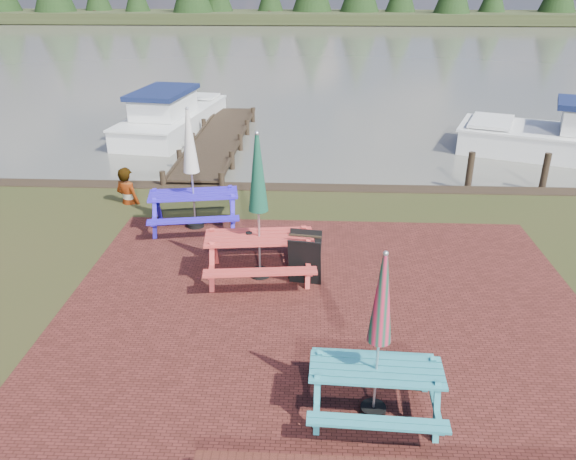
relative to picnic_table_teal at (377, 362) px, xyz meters
The scene contains 10 objects.
ground 1.78m from the picnic_table_teal, 112.89° to the left, with size 120.00×120.00×0.00m, color black.
paving 2.66m from the picnic_table_teal, 104.05° to the left, with size 9.00×7.50×0.02m, color #391512.
water 38.47m from the picnic_table_teal, 90.91° to the left, with size 120.00×60.00×0.02m, color #434139.
picnic_table_teal is the anchor object (origin of this frame).
picnic_table_red 4.00m from the picnic_table_teal, 117.02° to the left, with size 2.17×1.98×2.77m.
picnic_table_blue 6.73m from the picnic_table_teal, 121.23° to the left, with size 2.21×2.03×2.69m.
chalkboard 3.53m from the picnic_table_teal, 106.02° to the left, with size 0.62×0.64×0.96m.
jetty 13.40m from the picnic_table_teal, 107.91° to the left, with size 1.76×9.08×1.00m.
boat_jetty 15.95m from the picnic_table_teal, 112.71° to the left, with size 3.12×6.69×1.87m.
person 8.99m from the picnic_table_teal, 127.44° to the left, with size 0.67×0.44×1.83m, color gray.
Camera 1 is at (-0.22, -7.19, 5.22)m, focal length 35.00 mm.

